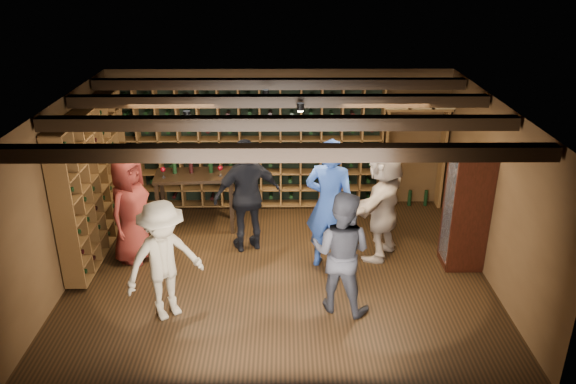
{
  "coord_description": "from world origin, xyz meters",
  "views": [
    {
      "loc": [
        0.07,
        -7.15,
        4.37
      ],
      "look_at": [
        0.13,
        0.2,
        1.2
      ],
      "focal_mm": 35.0,
      "sensor_mm": 36.0,
      "label": 1
    }
  ],
  "objects_px": {
    "tasting_table": "(195,181)",
    "guest_khaki": "(164,261)",
    "man_grey_suit": "(341,252)",
    "guest_beige": "(383,202)",
    "guest_woman_black": "(248,196)",
    "guest_red_floral": "(130,209)",
    "display_cabinet": "(466,213)",
    "man_blue_shirt": "(330,205)"
  },
  "relations": [
    {
      "from": "guest_woman_black",
      "to": "guest_khaki",
      "type": "height_order",
      "value": "guest_woman_black"
    },
    {
      "from": "guest_red_floral",
      "to": "tasting_table",
      "type": "relative_size",
      "value": 1.25
    },
    {
      "from": "display_cabinet",
      "to": "man_grey_suit",
      "type": "distance_m",
      "value": 2.21
    },
    {
      "from": "guest_beige",
      "to": "guest_khaki",
      "type": "bearing_deg",
      "value": -31.01
    },
    {
      "from": "guest_red_floral",
      "to": "guest_beige",
      "type": "relative_size",
      "value": 0.93
    },
    {
      "from": "guest_red_floral",
      "to": "guest_woman_black",
      "type": "relative_size",
      "value": 0.92
    },
    {
      "from": "guest_red_floral",
      "to": "guest_woman_black",
      "type": "height_order",
      "value": "guest_woman_black"
    },
    {
      "from": "display_cabinet",
      "to": "man_grey_suit",
      "type": "bearing_deg",
      "value": -150.21
    },
    {
      "from": "display_cabinet",
      "to": "guest_beige",
      "type": "bearing_deg",
      "value": 165.64
    },
    {
      "from": "man_blue_shirt",
      "to": "tasting_table",
      "type": "height_order",
      "value": "man_blue_shirt"
    },
    {
      "from": "man_grey_suit",
      "to": "tasting_table",
      "type": "bearing_deg",
      "value": -24.14
    },
    {
      "from": "man_blue_shirt",
      "to": "man_grey_suit",
      "type": "relative_size",
      "value": 1.2
    },
    {
      "from": "man_blue_shirt",
      "to": "display_cabinet",
      "type": "bearing_deg",
      "value": -160.57
    },
    {
      "from": "guest_beige",
      "to": "display_cabinet",
      "type": "bearing_deg",
      "value": 107.35
    },
    {
      "from": "guest_red_floral",
      "to": "guest_woman_black",
      "type": "distance_m",
      "value": 1.76
    },
    {
      "from": "guest_khaki",
      "to": "man_blue_shirt",
      "type": "bearing_deg",
      "value": -6.68
    },
    {
      "from": "tasting_table",
      "to": "guest_khaki",
      "type": "bearing_deg",
      "value": -94.45
    },
    {
      "from": "man_grey_suit",
      "to": "guest_khaki",
      "type": "relative_size",
      "value": 1.03
    },
    {
      "from": "guest_woman_black",
      "to": "guest_red_floral",
      "type": "bearing_deg",
      "value": -8.97
    },
    {
      "from": "man_blue_shirt",
      "to": "guest_khaki",
      "type": "bearing_deg",
      "value": 48.53
    },
    {
      "from": "man_grey_suit",
      "to": "tasting_table",
      "type": "height_order",
      "value": "man_grey_suit"
    },
    {
      "from": "guest_red_floral",
      "to": "guest_khaki",
      "type": "height_order",
      "value": "guest_red_floral"
    },
    {
      "from": "guest_red_floral",
      "to": "man_blue_shirt",
      "type": "bearing_deg",
      "value": -70.75
    },
    {
      "from": "display_cabinet",
      "to": "man_blue_shirt",
      "type": "height_order",
      "value": "man_blue_shirt"
    },
    {
      "from": "guest_red_floral",
      "to": "guest_beige",
      "type": "xyz_separation_m",
      "value": [
        3.77,
        0.09,
        0.06
      ]
    },
    {
      "from": "display_cabinet",
      "to": "tasting_table",
      "type": "xyz_separation_m",
      "value": [
        -4.12,
        1.27,
        -0.0
      ]
    },
    {
      "from": "guest_beige",
      "to": "tasting_table",
      "type": "height_order",
      "value": "guest_beige"
    },
    {
      "from": "guest_beige",
      "to": "guest_red_floral",
      "type": "bearing_deg",
      "value": -56.87
    },
    {
      "from": "man_blue_shirt",
      "to": "man_grey_suit",
      "type": "bearing_deg",
      "value": 112.63
    },
    {
      "from": "guest_khaki",
      "to": "guest_beige",
      "type": "relative_size",
      "value": 0.9
    },
    {
      "from": "guest_khaki",
      "to": "tasting_table",
      "type": "xyz_separation_m",
      "value": [
        0.03,
        2.52,
        0.05
      ]
    },
    {
      "from": "man_grey_suit",
      "to": "guest_beige",
      "type": "xyz_separation_m",
      "value": [
        0.76,
        1.39,
        0.07
      ]
    },
    {
      "from": "guest_khaki",
      "to": "tasting_table",
      "type": "height_order",
      "value": "guest_khaki"
    },
    {
      "from": "guest_red_floral",
      "to": "tasting_table",
      "type": "xyz_separation_m",
      "value": [
        0.8,
        1.07,
        0.02
      ]
    },
    {
      "from": "display_cabinet",
      "to": "guest_red_floral",
      "type": "xyz_separation_m",
      "value": [
        -4.93,
        0.2,
        -0.02
      ]
    },
    {
      "from": "man_blue_shirt",
      "to": "guest_red_floral",
      "type": "distance_m",
      "value": 2.95
    },
    {
      "from": "guest_woman_black",
      "to": "tasting_table",
      "type": "xyz_separation_m",
      "value": [
        -0.92,
        0.74,
        -0.05
      ]
    },
    {
      "from": "man_blue_shirt",
      "to": "guest_woman_black",
      "type": "xyz_separation_m",
      "value": [
        -1.22,
        0.55,
        -0.09
      ]
    },
    {
      "from": "man_grey_suit",
      "to": "guest_khaki",
      "type": "height_order",
      "value": "man_grey_suit"
    },
    {
      "from": "man_grey_suit",
      "to": "tasting_table",
      "type": "distance_m",
      "value": 3.24
    },
    {
      "from": "guest_woman_black",
      "to": "guest_khaki",
      "type": "relative_size",
      "value": 1.13
    },
    {
      "from": "display_cabinet",
      "to": "guest_beige",
      "type": "distance_m",
      "value": 1.2
    }
  ]
}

